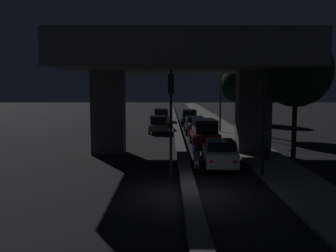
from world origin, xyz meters
The scene contains 20 objects.
ground_plane centered at (0.00, 0.00, 0.00)m, with size 200.00×200.00×0.00m, color black.
median_divider centered at (0.00, 35.00, 0.22)m, with size 0.66×126.00×0.43m, color #4C4C51.
sidewalk_right centered at (5.20, 28.00, 0.07)m, with size 2.91×126.00×0.13m, color slate.
elevated_overpass centered at (0.00, 10.58, 6.35)m, with size 15.22×12.20×8.62m.
traffic_light_left_of_median centered at (-0.73, 3.24, 3.65)m, with size 0.30×0.49×5.37m.
traffic_light_right_of_median centered at (3.84, 3.24, 3.54)m, with size 0.30×0.49×5.20m.
street_lamp centered at (3.99, 22.79, 4.47)m, with size 2.30×0.32×7.50m.
car_white_lead centered at (2.01, 5.50, 0.84)m, with size 1.97×4.08×1.63m.
car_dark_red_second centered at (1.97, 14.11, 1.07)m, with size 2.19×4.34×2.06m.
car_dark_blue_third centered at (1.74, 21.97, 0.88)m, with size 1.96×4.81×1.68m.
car_dark_blue_fourth centered at (1.65, 30.39, 0.95)m, with size 1.98×4.39×1.85m.
car_grey_lead_oncoming centered at (-1.85, 22.98, 0.87)m, with size 2.12×4.55×1.67m.
car_taxi_yellow_second_oncoming centered at (-1.74, 31.60, 0.98)m, with size 2.13×4.57×1.88m.
motorcycle_white_filtering_near centered at (0.65, 4.33, 0.62)m, with size 0.34×1.84×1.45m.
motorcycle_blue_filtering_mid centered at (0.89, 9.63, 0.59)m, with size 0.34×1.80×1.38m.
motorcycle_red_filtering_far centered at (1.02, 18.06, 0.61)m, with size 0.34×1.80×1.44m.
pedestrian_on_sidewalk centered at (5.09, 7.34, 1.00)m, with size 0.34×0.34×1.73m.
roadside_tree_kerbside_near centered at (7.16, 8.70, 5.57)m, with size 4.59×4.59×7.88m.
roadside_tree_kerbside_mid centered at (7.84, 19.96, 5.16)m, with size 4.64×4.64×7.51m.
roadside_tree_kerbside_far centered at (8.20, 35.54, 4.77)m, with size 4.50×4.50×7.04m.
Camera 1 is at (-0.87, -16.14, 4.54)m, focal length 42.00 mm.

